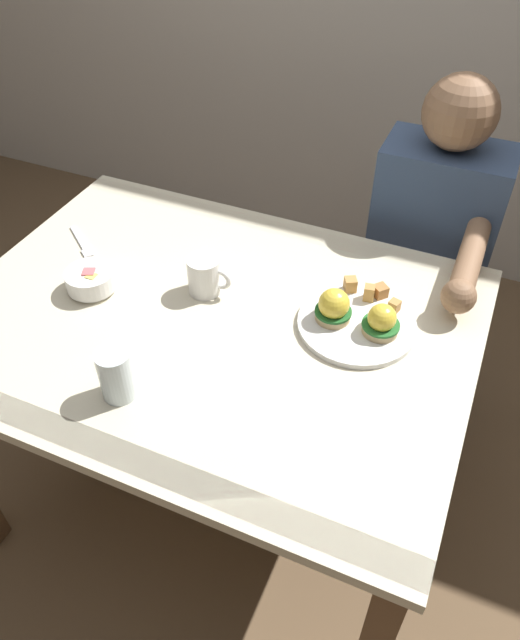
% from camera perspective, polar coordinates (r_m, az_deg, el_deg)
% --- Properties ---
extents(ground_plane, '(6.00, 6.00, 0.00)m').
position_cam_1_polar(ground_plane, '(1.98, -3.54, -15.69)').
color(ground_plane, brown).
extents(dining_table, '(1.20, 0.90, 0.74)m').
position_cam_1_polar(dining_table, '(1.48, -4.57, -2.80)').
color(dining_table, beige).
rests_on(dining_table, ground_plane).
extents(eggs_benedict_plate, '(0.27, 0.27, 0.09)m').
position_cam_1_polar(eggs_benedict_plate, '(1.38, 9.06, 0.20)').
color(eggs_benedict_plate, white).
rests_on(eggs_benedict_plate, dining_table).
extents(fruit_bowl, '(0.12, 0.12, 0.06)m').
position_cam_1_polar(fruit_bowl, '(1.51, -15.64, 3.63)').
color(fruit_bowl, white).
rests_on(fruit_bowl, dining_table).
extents(coffee_mug, '(0.11, 0.08, 0.09)m').
position_cam_1_polar(coffee_mug, '(1.44, -5.18, 4.28)').
color(coffee_mug, white).
rests_on(coffee_mug, dining_table).
extents(fork, '(0.13, 0.11, 0.00)m').
position_cam_1_polar(fork, '(1.69, -16.43, 6.92)').
color(fork, silver).
rests_on(fork, dining_table).
extents(water_glass_near, '(0.07, 0.07, 0.12)m').
position_cam_1_polar(water_glass_near, '(1.24, -13.30, -5.22)').
color(water_glass_near, silver).
rests_on(water_glass_near, dining_table).
extents(diner_person, '(0.34, 0.54, 1.14)m').
position_cam_1_polar(diner_person, '(1.83, 15.62, 6.50)').
color(diner_person, '#33333D').
rests_on(diner_person, ground_plane).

